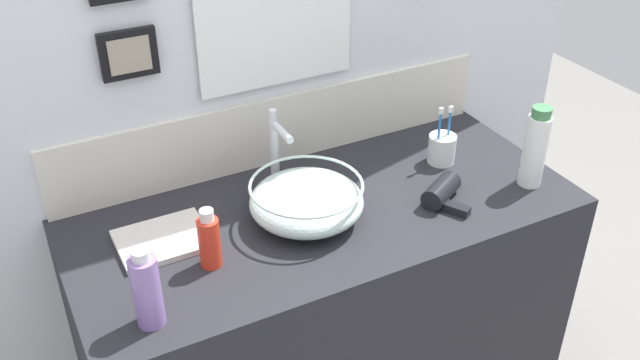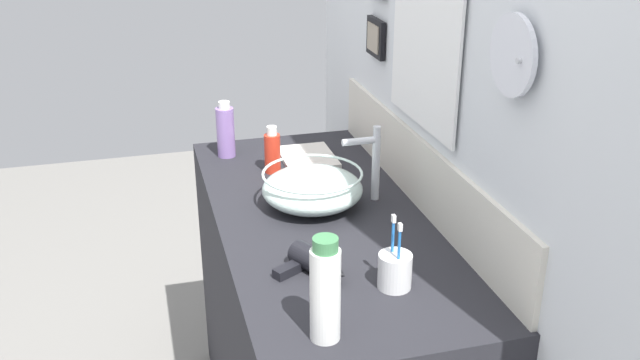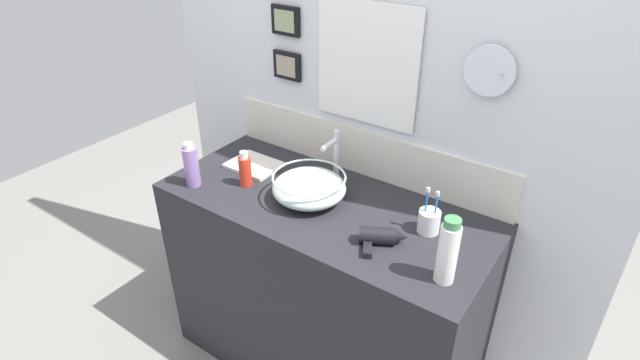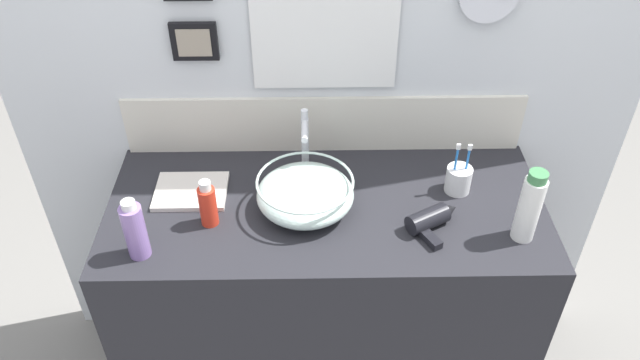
{
  "view_description": "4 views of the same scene",
  "coord_description": "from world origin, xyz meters",
  "px_view_note": "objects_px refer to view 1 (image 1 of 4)",
  "views": [
    {
      "loc": [
        -0.72,
        -1.35,
        1.99
      ],
      "look_at": [
        -0.02,
        0.0,
        1.01
      ],
      "focal_mm": 40.0,
      "sensor_mm": 36.0,
      "label": 1
    },
    {
      "loc": [
        1.75,
        -0.48,
        1.81
      ],
      "look_at": [
        -0.02,
        0.0,
        1.01
      ],
      "focal_mm": 40.0,
      "sensor_mm": 36.0,
      "label": 2
    },
    {
      "loc": [
        0.93,
        -1.35,
        2.0
      ],
      "look_at": [
        -0.02,
        0.0,
        1.01
      ],
      "focal_mm": 28.0,
      "sensor_mm": 36.0,
      "label": 3
    },
    {
      "loc": [
        -0.04,
        -1.43,
        2.18
      ],
      "look_at": [
        -0.02,
        0.0,
        1.01
      ],
      "focal_mm": 35.0,
      "sensor_mm": 36.0,
      "label": 4
    }
  ],
  "objects_px": {
    "spray_bottle": "(535,148)",
    "toothbrush_cup": "(442,148)",
    "glass_bowl_sink": "(306,201)",
    "hair_drier": "(445,190)",
    "lotion_bottle": "(209,241)",
    "shampoo_bottle": "(147,290)",
    "faucet": "(276,144)",
    "hand_towel": "(163,240)"
  },
  "relations": [
    {
      "from": "spray_bottle",
      "to": "toothbrush_cup",
      "type": "bearing_deg",
      "value": 125.41
    },
    {
      "from": "glass_bowl_sink",
      "to": "hair_drier",
      "type": "height_order",
      "value": "glass_bowl_sink"
    },
    {
      "from": "hair_drier",
      "to": "lotion_bottle",
      "type": "bearing_deg",
      "value": 177.65
    },
    {
      "from": "shampoo_bottle",
      "to": "lotion_bottle",
      "type": "height_order",
      "value": "shampoo_bottle"
    },
    {
      "from": "faucet",
      "to": "spray_bottle",
      "type": "xyz_separation_m",
      "value": [
        0.62,
        -0.31,
        -0.02
      ]
    },
    {
      "from": "faucet",
      "to": "toothbrush_cup",
      "type": "height_order",
      "value": "faucet"
    },
    {
      "from": "glass_bowl_sink",
      "to": "shampoo_bottle",
      "type": "distance_m",
      "value": 0.5
    },
    {
      "from": "toothbrush_cup",
      "to": "hand_towel",
      "type": "bearing_deg",
      "value": -179.96
    },
    {
      "from": "spray_bottle",
      "to": "lotion_bottle",
      "type": "height_order",
      "value": "spray_bottle"
    },
    {
      "from": "toothbrush_cup",
      "to": "hand_towel",
      "type": "height_order",
      "value": "toothbrush_cup"
    },
    {
      "from": "spray_bottle",
      "to": "lotion_bottle",
      "type": "xyz_separation_m",
      "value": [
        -0.91,
        0.07,
        -0.04
      ]
    },
    {
      "from": "spray_bottle",
      "to": "hand_towel",
      "type": "height_order",
      "value": "spray_bottle"
    },
    {
      "from": "hair_drier",
      "to": "shampoo_bottle",
      "type": "xyz_separation_m",
      "value": [
        -0.83,
        -0.1,
        0.06
      ]
    },
    {
      "from": "glass_bowl_sink",
      "to": "toothbrush_cup",
      "type": "height_order",
      "value": "toothbrush_cup"
    },
    {
      "from": "faucet",
      "to": "spray_bottle",
      "type": "bearing_deg",
      "value": -26.6
    },
    {
      "from": "spray_bottle",
      "to": "hand_towel",
      "type": "bearing_deg",
      "value": 168.0
    },
    {
      "from": "lotion_bottle",
      "to": "hand_towel",
      "type": "xyz_separation_m",
      "value": [
        -0.08,
        0.14,
        -0.06
      ]
    },
    {
      "from": "hair_drier",
      "to": "hand_towel",
      "type": "bearing_deg",
      "value": 167.45
    },
    {
      "from": "shampoo_bottle",
      "to": "spray_bottle",
      "type": "relative_size",
      "value": 0.82
    },
    {
      "from": "toothbrush_cup",
      "to": "glass_bowl_sink",
      "type": "bearing_deg",
      "value": -170.97
    },
    {
      "from": "hair_drier",
      "to": "shampoo_bottle",
      "type": "relative_size",
      "value": 0.93
    },
    {
      "from": "faucet",
      "to": "hand_towel",
      "type": "relative_size",
      "value": 1.03
    },
    {
      "from": "hand_towel",
      "to": "toothbrush_cup",
      "type": "bearing_deg",
      "value": 0.04
    },
    {
      "from": "glass_bowl_sink",
      "to": "hand_towel",
      "type": "distance_m",
      "value": 0.37
    },
    {
      "from": "glass_bowl_sink",
      "to": "faucet",
      "type": "distance_m",
      "value": 0.19
    },
    {
      "from": "glass_bowl_sink",
      "to": "faucet",
      "type": "height_order",
      "value": "faucet"
    },
    {
      "from": "glass_bowl_sink",
      "to": "hair_drier",
      "type": "distance_m",
      "value": 0.38
    },
    {
      "from": "glass_bowl_sink",
      "to": "spray_bottle",
      "type": "distance_m",
      "value": 0.64
    },
    {
      "from": "hair_drier",
      "to": "toothbrush_cup",
      "type": "xyz_separation_m",
      "value": [
        0.11,
        0.16,
        0.02
      ]
    },
    {
      "from": "lotion_bottle",
      "to": "spray_bottle",
      "type": "bearing_deg",
      "value": -4.63
    },
    {
      "from": "shampoo_bottle",
      "to": "lotion_bottle",
      "type": "distance_m",
      "value": 0.22
    },
    {
      "from": "glass_bowl_sink",
      "to": "faucet",
      "type": "bearing_deg",
      "value": 90.0
    },
    {
      "from": "spray_bottle",
      "to": "faucet",
      "type": "bearing_deg",
      "value": 153.4
    },
    {
      "from": "faucet",
      "to": "shampoo_bottle",
      "type": "relative_size",
      "value": 1.18
    },
    {
      "from": "shampoo_bottle",
      "to": "lotion_bottle",
      "type": "relative_size",
      "value": 1.24
    },
    {
      "from": "toothbrush_cup",
      "to": "shampoo_bottle",
      "type": "height_order",
      "value": "shampoo_bottle"
    },
    {
      "from": "hair_drier",
      "to": "toothbrush_cup",
      "type": "bearing_deg",
      "value": 56.96
    },
    {
      "from": "faucet",
      "to": "hand_towel",
      "type": "bearing_deg",
      "value": -163.78
    },
    {
      "from": "glass_bowl_sink",
      "to": "hand_towel",
      "type": "relative_size",
      "value": 1.32
    },
    {
      "from": "hand_towel",
      "to": "glass_bowl_sink",
      "type": "bearing_deg",
      "value": -11.85
    },
    {
      "from": "lotion_bottle",
      "to": "hand_towel",
      "type": "height_order",
      "value": "lotion_bottle"
    },
    {
      "from": "glass_bowl_sink",
      "to": "spray_bottle",
      "type": "height_order",
      "value": "spray_bottle"
    }
  ]
}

